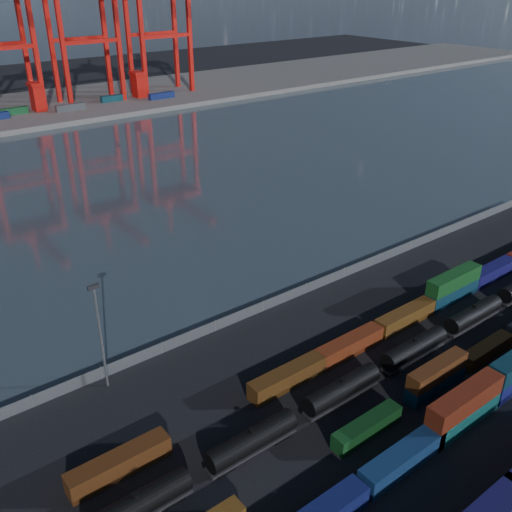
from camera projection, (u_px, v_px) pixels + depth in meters
ground at (387, 396)px, 79.86m from camera, size 700.00×700.00×0.00m
harbor_water at (87, 190)px, 154.04m from camera, size 700.00×700.00×0.00m
container_row_south at (380, 469)px, 64.92m from camera, size 141.46×2.65×5.65m
container_row_mid at (442, 378)px, 81.15m from camera, size 139.80×2.22×4.73m
container_row_north at (394, 321)px, 93.79m from camera, size 141.97×2.58×5.50m
tanker_string at (474, 315)px, 94.89m from camera, size 136.90×2.77×3.97m
waterfront_fence at (263, 306)px, 99.19m from camera, size 160.12×0.12×2.20m
yard_light_mast at (100, 332)px, 77.67m from camera, size 1.60×0.40×16.60m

